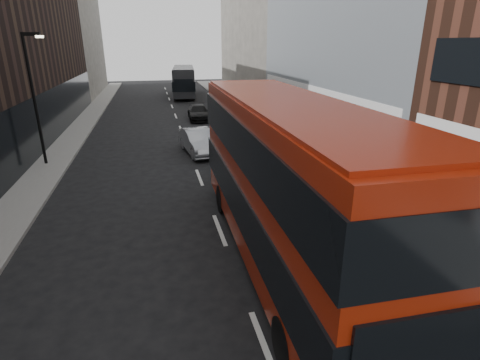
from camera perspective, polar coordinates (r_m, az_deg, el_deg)
sidewalk_right at (r=31.64m, az=4.92°, el=8.14°), size 3.00×80.00×0.15m
sidewalk_left at (r=30.73m, az=-23.97°, el=6.11°), size 2.00×80.00×0.15m
building_victorian at (r=50.37m, az=2.68°, el=23.58°), size 6.50×24.00×21.00m
building_left_mid at (r=35.70m, az=-30.00°, el=18.25°), size 5.00×24.00×14.00m
building_left_far at (r=57.22m, az=-23.83°, el=18.43°), size 5.00×20.00×13.00m
street_lamp at (r=23.39m, az=-28.84°, el=11.75°), size 1.06×0.22×7.00m
red_bus at (r=11.28m, az=7.10°, el=0.48°), size 3.15×12.78×5.14m
grey_bus at (r=51.04m, az=-8.55°, el=14.73°), size 3.75×11.69×3.72m
car_a at (r=18.13m, az=0.36°, el=1.27°), size 2.33×4.60×1.50m
car_b at (r=23.98m, az=-6.36°, el=5.89°), size 2.24×4.80×1.52m
car_c at (r=34.96m, az=-6.35°, el=10.21°), size 2.00×4.59×1.31m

